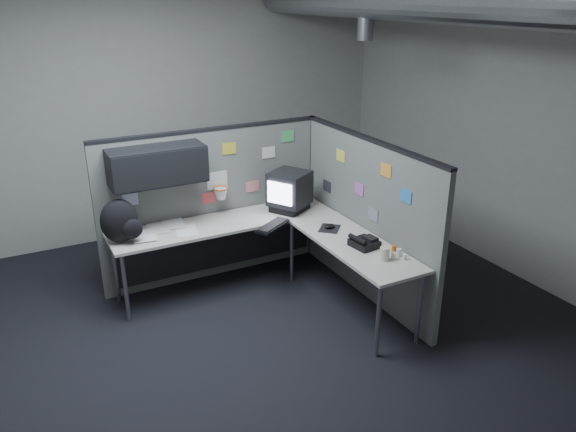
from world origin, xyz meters
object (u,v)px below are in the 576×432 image
desk (258,237)px  phone (364,243)px  keyboard (273,226)px  monitor (289,191)px  backpack (120,222)px

desk → phone: (0.66, -0.88, 0.16)m
desk → keyboard: (0.12, -0.09, 0.13)m
keyboard → phone: bearing=-42.2°
keyboard → phone: size_ratio=1.68×
desk → keyboard: size_ratio=5.30×
monitor → phone: size_ratio=1.96×
keyboard → monitor: bearing=56.5°
backpack → desk: bearing=-30.9°
keyboard → desk: bearing=157.7°
monitor → phone: (0.17, -1.13, -0.18)m
phone → monitor: bearing=101.0°
keyboard → phone: phone is taller
monitor → phone: monitor is taller
desk → monitor: (0.49, 0.26, 0.33)m
desk → keyboard: 0.20m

